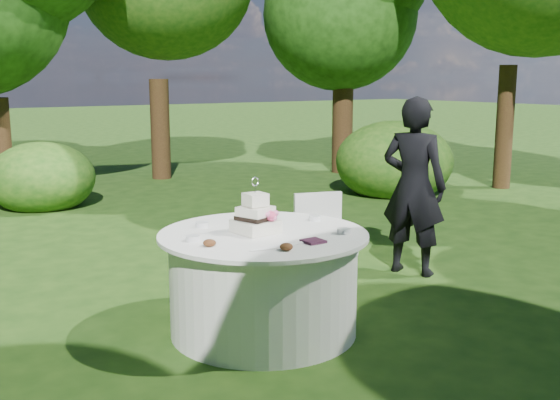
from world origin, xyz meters
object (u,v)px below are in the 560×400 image
at_px(napkins, 313,241).
at_px(table, 264,282).
at_px(guest, 414,186).
at_px(chair, 322,237).
at_px(cake, 256,218).

distance_m(napkins, table, 0.60).
xyz_separation_m(guest, chair, (-1.13, -0.02, -0.35)).
bearing_deg(cake, napkins, -69.67).
distance_m(napkins, cake, 0.51).
height_order(napkins, table, napkins).
bearing_deg(table, cake, 149.38).
distance_m(napkins, guest, 2.10).
xyz_separation_m(table, cake, (-0.05, 0.03, 0.50)).
relative_size(napkins, chair, 0.16).
bearing_deg(cake, chair, 23.70).
bearing_deg(napkins, guest, 25.43).
distance_m(table, chair, 1.01).
bearing_deg(chair, table, -153.80).
relative_size(table, cake, 3.75).
height_order(napkins, cake, cake).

